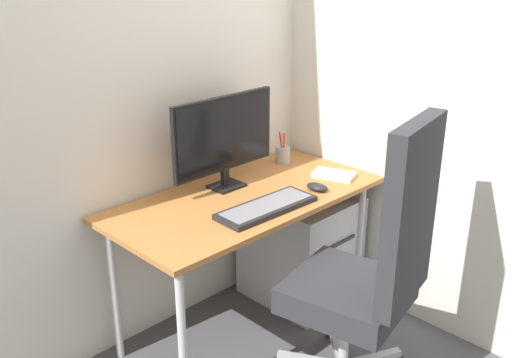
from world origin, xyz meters
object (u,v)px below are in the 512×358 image
Objects in this scene: mouse at (317,187)px; office_chair at (372,266)px; monitor at (224,136)px; notebook at (334,175)px; filing_cabinet at (300,246)px; pen_holder at (283,154)px; keyboard at (266,207)px.

office_chair is at bearing -121.91° from mouse.
mouse is at bearing -51.22° from monitor.
notebook is at bearing 9.86° from mouse.
notebook is (0.20, 0.05, -0.01)m from mouse.
pen_holder is (0.04, 0.17, 0.47)m from filing_cabinet.
office_chair is at bearing -149.04° from notebook.
monitor reaches higher than filing_cabinet.
notebook is at bearing 51.28° from office_chair.
filing_cabinet is 0.66m from keyboard.
monitor is (-0.03, 0.83, 0.36)m from office_chair.
pen_holder is at bearing 36.24° from keyboard.
keyboard is at bearing -143.76° from pen_holder.
pen_holder is at bearing 74.65° from notebook.
keyboard is 4.37× the size of mouse.
mouse is at bearing -113.96° from pen_holder.
mouse reaches higher than filing_cabinet.
filing_cabinet is 0.80m from monitor.
pen_holder reaches higher than filing_cabinet.
filing_cabinet is at bearing 61.88° from office_chair.
monitor is 0.50m from mouse.
filing_cabinet is at bearing -18.51° from monitor.
monitor is at bearing 161.49° from filing_cabinet.
office_chair reaches higher than pen_holder.
pen_holder is at bearing 4.46° from monitor.
pen_holder reaches higher than keyboard.
notebook is (0.44, 0.54, 0.12)m from office_chair.
pen_holder reaches higher than notebook.
filing_cabinet is at bearing 22.81° from keyboard.
office_chair is at bearing -115.24° from pen_holder.
office_chair is at bearing -80.10° from keyboard.
pen_holder is (0.41, 0.87, 0.16)m from office_chair.
monitor reaches higher than notebook.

